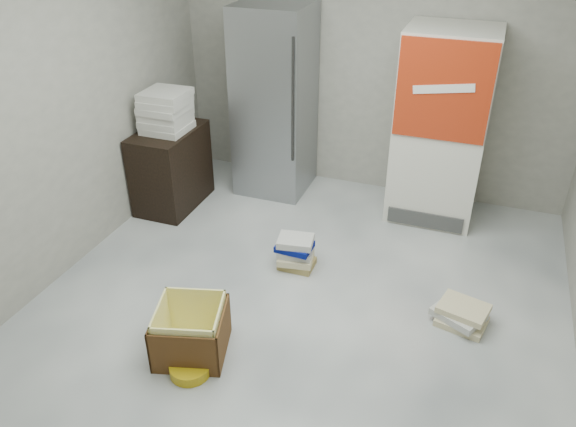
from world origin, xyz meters
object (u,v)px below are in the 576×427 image
Objects in this scene: cardboard_box at (191,334)px; wood_shelf at (171,168)px; steel_fridge at (275,101)px; coke_cooler at (441,127)px; phonebook_stack_main at (296,252)px.

wood_shelf is at bearing 107.48° from cardboard_box.
steel_fridge is at bearing 82.37° from cardboard_box.
wood_shelf is at bearing -163.72° from coke_cooler.
coke_cooler is at bearing -0.18° from steel_fridge.
coke_cooler is 1.81m from phonebook_stack_main.
phonebook_stack_main is at bearing -22.06° from wood_shelf.
wood_shelf is at bearing 156.78° from phonebook_stack_main.
cardboard_box is (-1.28, -2.55, -0.75)m from coke_cooler.
cardboard_box is (-0.34, -1.20, 0.01)m from phonebook_stack_main.
steel_fridge is 3.25× the size of cardboard_box.
phonebook_stack_main is 0.56× the size of cardboard_box.
phonebook_stack_main is at bearing -124.97° from coke_cooler.
cardboard_box is at bearing -81.85° from steel_fridge.
steel_fridge is at bearing 116.44° from phonebook_stack_main.
coke_cooler is 2.63m from wood_shelf.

